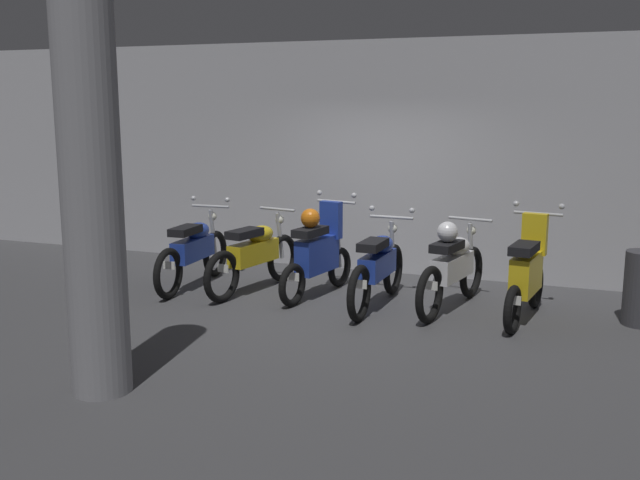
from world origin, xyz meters
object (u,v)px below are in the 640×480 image
Objects in this scene: motorbike_slot_0 at (194,250)px; motorbike_slot_3 at (378,266)px; motorbike_slot_4 at (453,266)px; motorbike_slot_2 at (318,252)px; support_pillar at (92,200)px; motorbike_slot_1 at (255,254)px; motorbike_slot_5 at (527,274)px.

motorbike_slot_0 and motorbike_slot_3 have the same top height.
motorbike_slot_4 is at bearing 2.11° from motorbike_slot_0.
support_pillar is (-0.60, -3.59, 1.08)m from motorbike_slot_2.
motorbike_slot_1 is at bearing 94.11° from support_pillar.
motorbike_slot_0 is at bearing -177.89° from motorbike_slot_4.
motorbike_slot_0 is at bearing -175.17° from motorbike_slot_2.
support_pillar reaches higher than motorbike_slot_1.
motorbike_slot_2 is 0.51× the size of support_pillar.
motorbike_slot_3 is 1.16× the size of motorbike_slot_5.
motorbike_slot_1 is 2.57m from motorbike_slot_4.
motorbike_slot_5 reaches higher than motorbike_slot_4.
motorbike_slot_4 is at bearing 57.05° from support_pillar.
motorbike_slot_4 is at bearing -0.64° from motorbike_slot_2.
support_pillar is (0.25, -3.52, 1.16)m from motorbike_slot_1.
motorbike_slot_1 is 1.16× the size of motorbike_slot_2.
motorbike_slot_0 reaches higher than motorbike_slot_1.
motorbike_slot_5 is 0.51× the size of support_pillar.
support_pillar reaches higher than motorbike_slot_0.
motorbike_slot_0 is at bearing 178.46° from motorbike_slot_3.
motorbike_slot_4 is (0.86, 0.20, 0.03)m from motorbike_slot_3.
motorbike_slot_5 is (4.29, 0.02, 0.04)m from motorbike_slot_0.
motorbike_slot_0 is 1.16× the size of motorbike_slot_5.
motorbike_slot_5 reaches higher than motorbike_slot_0.
motorbike_slot_2 is 0.99× the size of motorbike_slot_5.
motorbike_slot_4 is at bearing 1.13° from motorbike_slot_1.
support_pillar reaches higher than motorbike_slot_4.
motorbike_slot_3 is 1.01× the size of motorbike_slot_4.
motorbike_slot_4 is 1.15× the size of motorbike_slot_5.
motorbike_slot_2 is at bearing 4.83° from motorbike_slot_0.
motorbike_slot_2 and motorbike_slot_5 have the same top height.
support_pillar is (1.12, -3.44, 1.15)m from motorbike_slot_0.
motorbike_slot_0 is 1.73m from motorbike_slot_2.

